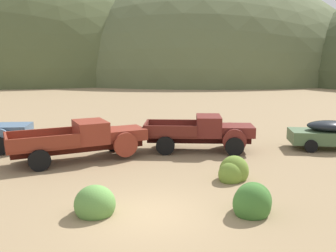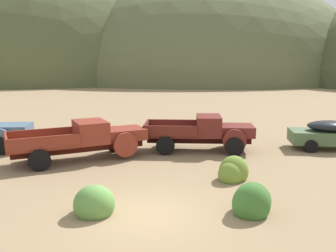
{
  "view_description": "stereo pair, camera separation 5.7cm",
  "coord_description": "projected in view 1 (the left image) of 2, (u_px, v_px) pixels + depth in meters",
  "views": [
    {
      "loc": [
        -0.84,
        -10.9,
        4.81
      ],
      "look_at": [
        1.58,
        7.27,
        1.5
      ],
      "focal_mm": 39.34,
      "sensor_mm": 36.0,
      "label": 1
    },
    {
      "loc": [
        -0.78,
        -10.9,
        4.81
      ],
      "look_at": [
        1.58,
        7.27,
        1.5
      ],
      "focal_mm": 39.34,
      "sensor_mm": 36.0,
      "label": 2
    }
  ],
  "objects": [
    {
      "name": "truck_oxblood",
      "position": [
        207.0,
        132.0,
        19.6
      ],
      "size": [
        5.99,
        3.13,
        1.89
      ],
      "rotation": [
        0.0,
        0.0,
        -0.18
      ],
      "color": "black",
      "rests_on": "ground"
    },
    {
      "name": "ground_plane",
      "position": [
        149.0,
        215.0,
        11.59
      ],
      "size": [
        300.0,
        300.0,
        0.0
      ],
      "primitive_type": "plane",
      "color": "#937A56"
    },
    {
      "name": "hill_far_right",
      "position": [
        30.0,
        80.0,
        86.99
      ],
      "size": [
        81.62,
        56.93,
        50.82
      ],
      "primitive_type": "ellipsoid",
      "color": "#4C5633",
      "rests_on": "ground"
    },
    {
      "name": "hill_center",
      "position": [
        205.0,
        79.0,
        92.3
      ],
      "size": [
        79.91,
        66.9,
        47.78
      ],
      "primitive_type": "ellipsoid",
      "color": "#56603D",
      "rests_on": "ground"
    },
    {
      "name": "bush_near_barrel",
      "position": [
        252.0,
        203.0,
        11.69
      ],
      "size": [
        1.35,
        1.36,
        1.3
      ],
      "color": "#3D702D",
      "rests_on": "ground"
    },
    {
      "name": "bush_front_right",
      "position": [
        95.0,
        204.0,
        11.63
      ],
      "size": [
        1.3,
        1.3,
        1.22
      ],
      "color": "#5B8E42",
      "rests_on": "ground"
    },
    {
      "name": "truck_rust_red",
      "position": [
        88.0,
        139.0,
        17.91
      ],
      "size": [
        6.79,
        3.9,
        1.89
      ],
      "rotation": [
        0.0,
        0.0,
        0.32
      ],
      "color": "#42140D",
      "rests_on": "ground"
    },
    {
      "name": "bush_back_edge",
      "position": [
        234.0,
        172.0,
        14.94
      ],
      "size": [
        1.35,
        1.27,
        1.27
      ],
      "color": "olive",
      "rests_on": "ground"
    }
  ]
}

